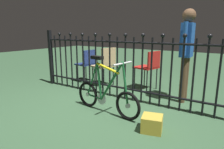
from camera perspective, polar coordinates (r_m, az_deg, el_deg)
name	(u,v)px	position (r m, az deg, el deg)	size (l,w,h in m)	color
ground_plane	(102,108)	(3.34, -2.90, -9.65)	(20.00, 20.00, 0.00)	#335336
iron_fence	(119,65)	(3.68, 2.03, 2.87)	(3.96, 0.07, 1.27)	black
bicycle	(106,94)	(3.08, -1.75, -5.70)	(1.24, 0.40, 0.88)	black
chair_tan	(105,63)	(4.56, -1.93, 3.29)	(0.52, 0.52, 0.88)	black
chair_red	(149,66)	(4.31, 10.54, 2.54)	(0.51, 0.51, 0.84)	black
chair_navy	(87,62)	(4.95, -7.16, 3.50)	(0.44, 0.44, 0.80)	black
person_visitor	(187,48)	(3.70, 20.59, 7.14)	(0.22, 0.48, 1.62)	#4C3823
display_crate	(152,124)	(2.66, 11.40, -13.62)	(0.25, 0.25, 0.20)	#B29933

